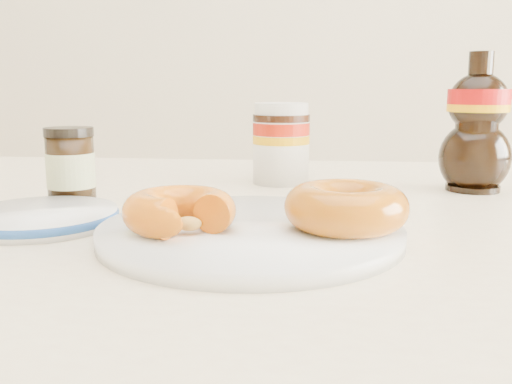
# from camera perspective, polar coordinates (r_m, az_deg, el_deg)

# --- Properties ---
(dining_table) EXTENTS (1.40, 0.90, 0.75)m
(dining_table) POSITION_cam_1_polar(r_m,az_deg,el_deg) (0.66, 5.22, -9.22)
(dining_table) COLOR beige
(dining_table) RESTS_ON ground
(plate) EXTENTS (0.28, 0.28, 0.01)m
(plate) POSITION_cam_1_polar(r_m,az_deg,el_deg) (0.52, -0.55, -3.98)
(plate) COLOR white
(plate) RESTS_ON dining_table
(donut_bitten) EXTENTS (0.12, 0.12, 0.03)m
(donut_bitten) POSITION_cam_1_polar(r_m,az_deg,el_deg) (0.50, -7.65, -1.87)
(donut_bitten) COLOR #C5730B
(donut_bitten) RESTS_ON plate
(donut_whole) EXTENTS (0.14, 0.14, 0.04)m
(donut_whole) POSITION_cam_1_polar(r_m,az_deg,el_deg) (0.51, 8.99, -1.48)
(donut_whole) COLOR #9E420A
(donut_whole) RESTS_ON plate
(nutella_jar) EXTENTS (0.08, 0.08, 0.11)m
(nutella_jar) POSITION_cam_1_polar(r_m,az_deg,el_deg) (0.82, 2.52, 5.20)
(nutella_jar) COLOR white
(nutella_jar) RESTS_ON dining_table
(syrup_bottle) EXTENTS (0.12, 0.11, 0.18)m
(syrup_bottle) POSITION_cam_1_polar(r_m,az_deg,el_deg) (0.81, 21.22, 6.50)
(syrup_bottle) COLOR black
(syrup_bottle) RESTS_ON dining_table
(dark_jar) EXTENTS (0.06, 0.06, 0.09)m
(dark_jar) POSITION_cam_1_polar(r_m,az_deg,el_deg) (0.71, -18.04, 2.40)
(dark_jar) COLOR black
(dark_jar) RESTS_ON dining_table
(blue_rim_saucer) EXTENTS (0.15, 0.15, 0.02)m
(blue_rim_saucer) POSITION_cam_1_polar(r_m,az_deg,el_deg) (0.62, -20.70, -2.33)
(blue_rim_saucer) COLOR white
(blue_rim_saucer) RESTS_ON dining_table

